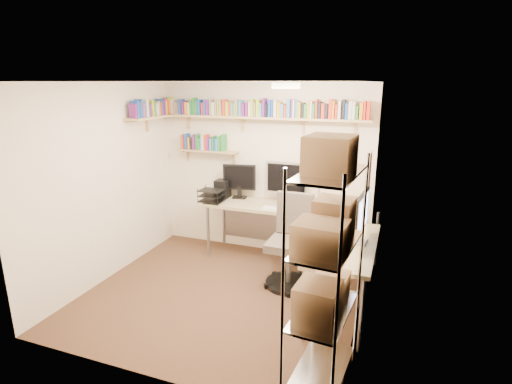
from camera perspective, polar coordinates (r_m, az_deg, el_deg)
ground at (r=5.03m, az=-4.87°, el=-14.36°), size 3.20×3.20×0.00m
room_shell at (r=4.48m, az=-5.26°, el=3.13°), size 3.24×3.04×2.52m
wall_shelves at (r=5.74m, az=-3.38°, el=10.69°), size 3.12×1.09×0.80m
corner_desk at (r=5.35m, az=4.09°, el=-2.99°), size 2.52×2.13×1.42m
office_chair at (r=5.07m, az=4.98°, el=-7.95°), size 0.61×0.62×1.16m
wire_rack at (r=3.11m, az=9.96°, el=-7.72°), size 0.49×0.88×2.13m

